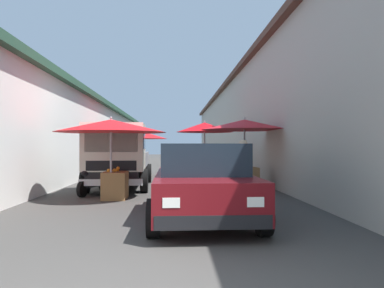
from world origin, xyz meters
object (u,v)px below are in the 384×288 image
hatchback_car (202,181)px  parked_scooter (94,179)px  delivery_truck (118,158)px  fruit_stall_far_left (245,132)px  fruit_stall_mid_lane (205,135)px  fruit_stall_near_right (138,140)px  fruit_stall_far_right (111,133)px  plastic_stool (215,186)px  vendor_by_crates (243,169)px

hatchback_car → parked_scooter: 4.74m
delivery_truck → parked_scooter: (-0.94, 0.55, -0.59)m
fruit_stall_far_left → delivery_truck: (-0.09, 4.11, -0.82)m
fruit_stall_mid_lane → fruit_stall_near_right: fruit_stall_mid_lane is taller
fruit_stall_mid_lane → fruit_stall_far_right: size_ratio=0.85×
fruit_stall_near_right → hatchback_car: 10.14m
parked_scooter → plastic_stool: (-0.84, -3.46, -0.12)m
fruit_stall_near_right → fruit_stall_far_right: size_ratio=0.95×
fruit_stall_mid_lane → parked_scooter: size_ratio=1.49×
fruit_stall_near_right → hatchback_car: fruit_stall_near_right is taller
fruit_stall_far_left → vendor_by_crates: bearing=168.4°
fruit_stall_far_left → hatchback_car: 5.22m
fruit_stall_far_left → hatchback_car: (-4.78, 1.77, -1.13)m
fruit_stall_far_left → vendor_by_crates: (-3.69, 0.76, -0.98)m
fruit_stall_mid_lane → hatchback_car: 8.05m
fruit_stall_near_right → fruit_stall_far_right: 7.25m
fruit_stall_mid_lane → fruit_stall_near_right: 3.52m
delivery_truck → parked_scooter: bearing=149.8°
fruit_stall_near_right → fruit_stall_far_left: fruit_stall_far_left is taller
vendor_by_crates → parked_scooter: size_ratio=0.94×
fruit_stall_near_right → vendor_by_crates: 9.37m
fruit_stall_far_right → parked_scooter: size_ratio=1.74×
hatchback_car → fruit_stall_near_right: bearing=12.8°
delivery_truck → plastic_stool: delivery_truck is taller
parked_scooter → plastic_stool: bearing=-103.7°
fruit_stall_mid_lane → fruit_stall_near_right: size_ratio=0.90×
fruit_stall_far_right → hatchback_car: size_ratio=0.73×
fruit_stall_far_left → parked_scooter: 4.97m
hatchback_car → delivery_truck: delivery_truck is taller
delivery_truck → vendor_by_crates: 4.92m
fruit_stall_mid_lane → delivery_truck: size_ratio=0.49×
vendor_by_crates → plastic_stool: (1.82, 0.44, -0.56)m
fruit_stall_near_right → parked_scooter: size_ratio=1.65×
fruit_stall_mid_lane → fruit_stall_far_left: 3.33m
fruit_stall_mid_lane → hatchback_car: size_ratio=0.63×
hatchback_car → parked_scooter: bearing=37.6°
vendor_by_crates → plastic_stool: bearing=13.6°
fruit_stall_far_left → hatchback_car: bearing=159.7°
fruit_stall_far_right → hatchback_car: 3.53m
fruit_stall_mid_lane → plastic_stool: 5.26m
fruit_stall_far_right → fruit_stall_far_left: 4.51m
vendor_by_crates → hatchback_car: bearing=137.0°
vendor_by_crates → parked_scooter: (2.66, 3.90, -0.44)m
fruit_stall_mid_lane → delivery_truck: fruit_stall_mid_lane is taller
hatchback_car → delivery_truck: 5.25m
delivery_truck → fruit_stall_mid_lane: bearing=-43.3°
fruit_stall_far_right → plastic_stool: fruit_stall_far_right is taller
fruit_stall_near_right → vendor_by_crates: fruit_stall_near_right is taller
hatchback_car → plastic_stool: 2.99m
fruit_stall_near_right → plastic_stool: 7.60m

